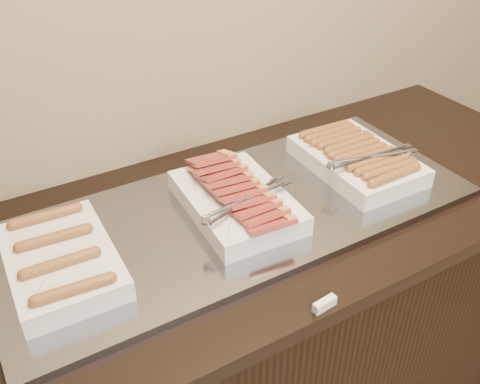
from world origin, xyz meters
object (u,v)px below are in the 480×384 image
counter (235,337)px  dish_left (61,260)px  warming_tray (238,212)px  dish_center (237,199)px  dish_right (357,158)px

counter → dish_left: (-0.42, 0.00, 0.50)m
counter → warming_tray: size_ratio=1.72×
dish_center → dish_right: 0.39m
dish_right → warming_tray: bearing=-179.1°
counter → dish_right: bearing=-0.6°
counter → dish_center: (0.01, -0.00, 0.50)m
warming_tray → dish_left: size_ratio=3.64×
counter → warming_tray: warming_tray is taller
counter → dish_center: bearing=-30.7°
counter → warming_tray: bearing=0.0°
dish_center → counter: bearing=152.6°
dish_left → dish_right: 0.82m
dish_left → dish_right: size_ratio=0.93×
warming_tray → dish_left: bearing=180.0°
warming_tray → dish_center: 0.05m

